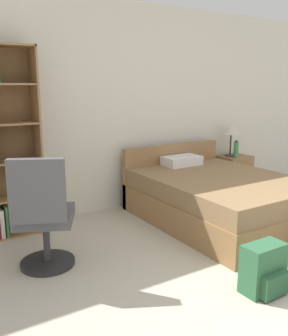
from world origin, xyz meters
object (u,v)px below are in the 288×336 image
(table_lamp, at_px, (231,129))
(backpack_green, at_px, (264,270))
(nightstand, at_px, (233,173))
(bed, at_px, (217,197))
(office_chair, at_px, (43,217))
(water_bottle, at_px, (236,149))

(table_lamp, relative_size, backpack_green, 1.34)
(nightstand, bearing_deg, bed, -143.37)
(office_chair, relative_size, table_lamp, 1.97)
(nightstand, height_order, water_bottle, water_bottle)
(table_lamp, relative_size, water_bottle, 2.07)
(backpack_green, bearing_deg, water_bottle, 49.23)
(table_lamp, bearing_deg, backpack_green, -129.30)
(table_lamp, height_order, water_bottle, table_lamp)
(nightstand, bearing_deg, water_bottle, -127.26)
(bed, distance_m, backpack_green, 1.62)
(bed, height_order, table_lamp, table_lamp)
(table_lamp, distance_m, water_bottle, 0.32)
(water_bottle, bearing_deg, office_chair, -164.50)
(nightstand, distance_m, table_lamp, 0.68)
(nightstand, xyz_separation_m, table_lamp, (-0.06, 0.03, 0.68))
(office_chair, xyz_separation_m, nightstand, (3.24, 0.97, -0.22))
(water_bottle, xyz_separation_m, backpack_green, (-1.84, -2.13, -0.47))
(office_chair, relative_size, nightstand, 1.92)
(bed, relative_size, water_bottle, 7.96)
(bed, xyz_separation_m, nightstand, (1.11, 0.83, -0.01))
(table_lamp, xyz_separation_m, water_bottle, (-0.01, -0.13, -0.29))
(bed, height_order, water_bottle, bed)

